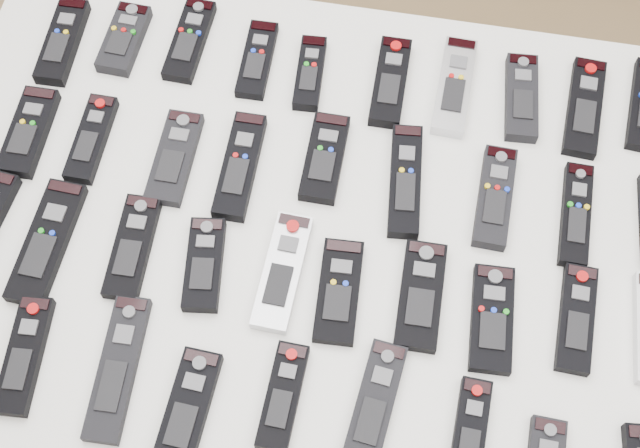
% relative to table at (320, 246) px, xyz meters
% --- Properties ---
extents(ground, '(4.00, 4.00, 0.00)m').
position_rel_table_xyz_m(ground, '(0.08, 0.08, -0.72)').
color(ground, olive).
rests_on(ground, ground).
extents(table, '(1.25, 0.88, 0.78)m').
position_rel_table_xyz_m(table, '(0.00, 0.00, 0.00)').
color(table, white).
rests_on(table, ground).
extents(remote_0, '(0.05, 0.17, 0.02)m').
position_rel_table_xyz_m(remote_0, '(-0.49, 0.27, 0.07)').
color(remote_0, black).
rests_on(remote_0, table).
extents(remote_1, '(0.06, 0.14, 0.02)m').
position_rel_table_xyz_m(remote_1, '(-0.39, 0.29, 0.07)').
color(remote_1, black).
rests_on(remote_1, table).
extents(remote_2, '(0.06, 0.17, 0.02)m').
position_rel_table_xyz_m(remote_2, '(-0.28, 0.31, 0.07)').
color(remote_2, black).
rests_on(remote_2, table).
extents(remote_3, '(0.05, 0.15, 0.02)m').
position_rel_table_xyz_m(remote_3, '(-0.16, 0.29, 0.07)').
color(remote_3, black).
rests_on(remote_3, table).
extents(remote_4, '(0.05, 0.14, 0.02)m').
position_rel_table_xyz_m(remote_4, '(-0.07, 0.28, 0.07)').
color(remote_4, black).
rests_on(remote_4, table).
extents(remote_5, '(0.05, 0.17, 0.02)m').
position_rel_table_xyz_m(remote_5, '(0.07, 0.28, 0.07)').
color(remote_5, black).
rests_on(remote_5, table).
extents(remote_6, '(0.06, 0.19, 0.02)m').
position_rel_table_xyz_m(remote_6, '(0.17, 0.29, 0.07)').
color(remote_6, '#B7B7BC').
rests_on(remote_6, table).
extents(remote_7, '(0.06, 0.16, 0.02)m').
position_rel_table_xyz_m(remote_7, '(0.28, 0.29, 0.07)').
color(remote_7, black).
rests_on(remote_7, table).
extents(remote_8, '(0.06, 0.19, 0.02)m').
position_rel_table_xyz_m(remote_8, '(0.39, 0.29, 0.07)').
color(remote_8, black).
rests_on(remote_8, table).
extents(remote_10, '(0.06, 0.16, 0.02)m').
position_rel_table_xyz_m(remote_10, '(-0.49, 0.09, 0.07)').
color(remote_10, black).
rests_on(remote_10, table).
extents(remote_11, '(0.05, 0.16, 0.02)m').
position_rel_table_xyz_m(remote_11, '(-0.39, 0.09, 0.07)').
color(remote_11, black).
rests_on(remote_11, table).
extents(remote_12, '(0.06, 0.16, 0.02)m').
position_rel_table_xyz_m(remote_12, '(-0.25, 0.08, 0.07)').
color(remote_12, black).
rests_on(remote_12, table).
extents(remote_13, '(0.05, 0.19, 0.02)m').
position_rel_table_xyz_m(remote_13, '(-0.14, 0.08, 0.07)').
color(remote_13, black).
rests_on(remote_13, table).
extents(remote_14, '(0.06, 0.16, 0.02)m').
position_rel_table_xyz_m(remote_14, '(-0.01, 0.12, 0.07)').
color(remote_14, black).
rests_on(remote_14, table).
extents(remote_15, '(0.06, 0.20, 0.02)m').
position_rel_table_xyz_m(remote_15, '(0.12, 0.10, 0.07)').
color(remote_15, black).
rests_on(remote_15, table).
extents(remote_16, '(0.06, 0.17, 0.02)m').
position_rel_table_xyz_m(remote_16, '(0.26, 0.10, 0.07)').
color(remote_16, black).
rests_on(remote_16, table).
extents(remote_17, '(0.04, 0.17, 0.02)m').
position_rel_table_xyz_m(remote_17, '(0.38, 0.09, 0.07)').
color(remote_17, black).
rests_on(remote_17, table).
extents(remote_20, '(0.07, 0.21, 0.02)m').
position_rel_table_xyz_m(remote_20, '(-0.40, -0.10, 0.07)').
color(remote_20, black).
rests_on(remote_20, table).
extents(remote_21, '(0.06, 0.17, 0.02)m').
position_rel_table_xyz_m(remote_21, '(-0.27, -0.08, 0.07)').
color(remote_21, black).
rests_on(remote_21, table).
extents(remote_22, '(0.07, 0.15, 0.02)m').
position_rel_table_xyz_m(remote_22, '(-0.16, -0.09, 0.07)').
color(remote_22, black).
rests_on(remote_22, table).
extents(remote_23, '(0.06, 0.19, 0.02)m').
position_rel_table_xyz_m(remote_23, '(-0.04, -0.08, 0.07)').
color(remote_23, '#B7B7BC').
rests_on(remote_23, table).
extents(remote_24, '(0.07, 0.16, 0.02)m').
position_rel_table_xyz_m(remote_24, '(0.05, -0.10, 0.07)').
color(remote_24, black).
rests_on(remote_24, table).
extents(remote_25, '(0.06, 0.17, 0.02)m').
position_rel_table_xyz_m(remote_25, '(0.17, -0.09, 0.07)').
color(remote_25, black).
rests_on(remote_25, table).
extents(remote_26, '(0.07, 0.16, 0.02)m').
position_rel_table_xyz_m(remote_26, '(0.27, -0.10, 0.07)').
color(remote_26, black).
rests_on(remote_26, table).
extents(remote_27, '(0.05, 0.17, 0.02)m').
position_rel_table_xyz_m(remote_27, '(0.39, -0.08, 0.07)').
color(remote_27, black).
rests_on(remote_27, table).
extents(remote_30, '(0.06, 0.18, 0.02)m').
position_rel_table_xyz_m(remote_30, '(-0.38, -0.27, 0.07)').
color(remote_30, black).
rests_on(remote_30, table).
extents(remote_31, '(0.06, 0.21, 0.02)m').
position_rel_table_xyz_m(remote_31, '(-0.24, -0.27, 0.07)').
color(remote_31, black).
rests_on(remote_31, table).
extents(remote_32, '(0.06, 0.17, 0.02)m').
position_rel_table_xyz_m(remote_32, '(-0.13, -0.31, 0.07)').
color(remote_32, black).
rests_on(remote_32, table).
extents(remote_33, '(0.05, 0.15, 0.02)m').
position_rel_table_xyz_m(remote_33, '(-0.01, -0.27, 0.07)').
color(remote_33, black).
rests_on(remote_33, table).
extents(remote_34, '(0.07, 0.19, 0.02)m').
position_rel_table_xyz_m(remote_34, '(0.12, -0.26, 0.07)').
color(remote_34, black).
rests_on(remote_34, table).
extents(remote_35, '(0.05, 0.16, 0.02)m').
position_rel_table_xyz_m(remote_35, '(0.26, -0.28, 0.07)').
color(remote_35, black).
rests_on(remote_35, table).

